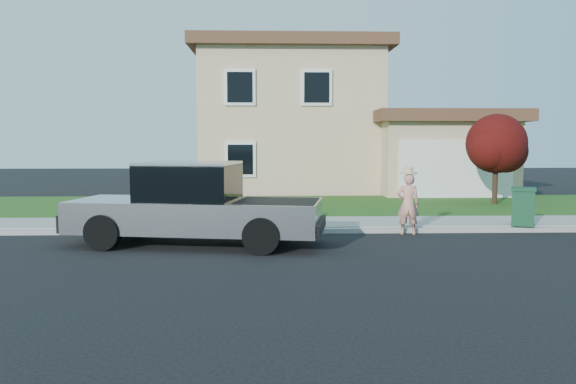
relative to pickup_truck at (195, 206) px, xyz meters
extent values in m
plane|color=black|center=(2.66, -1.36, -0.87)|extent=(80.00, 80.00, 0.00)
cube|color=gray|center=(3.66, 1.54, -0.81)|extent=(40.00, 0.20, 0.12)
cube|color=gray|center=(3.66, 2.64, -0.80)|extent=(40.00, 2.00, 0.15)
cube|color=#225017|center=(3.66, 7.14, -0.82)|extent=(40.00, 7.00, 0.10)
cube|color=tan|center=(2.66, 15.64, 2.33)|extent=(8.00, 9.00, 6.40)
cube|color=tan|center=(9.16, 12.64, 0.73)|extent=(5.50, 6.00, 3.20)
cube|color=white|center=(9.16, 9.62, 0.38)|extent=(4.60, 0.12, 2.30)
cube|color=#4C2D1E|center=(2.66, 15.64, 5.73)|extent=(8.80, 9.80, 0.50)
cube|color=#4C2D1E|center=(9.16, 12.64, 2.53)|extent=(6.20, 6.80, 0.50)
cube|color=white|center=(0.46, 11.09, 3.73)|extent=(1.30, 0.10, 1.50)
cube|color=white|center=(3.66, 11.09, 3.73)|extent=(1.30, 0.10, 1.50)
cube|color=black|center=(0.46, 11.09, 0.73)|extent=(1.30, 0.10, 1.50)
cylinder|color=black|center=(-1.89, -0.58, -0.48)|extent=(0.81, 0.42, 0.78)
cylinder|color=black|center=(-1.59, 1.18, -0.48)|extent=(0.81, 0.42, 0.78)
cylinder|color=black|center=(1.50, -1.16, -0.48)|extent=(0.81, 0.42, 0.78)
cylinder|color=black|center=(1.80, 0.60, -0.48)|extent=(0.81, 0.42, 0.78)
cube|color=#A7A9AE|center=(0.03, 0.00, -0.20)|extent=(5.77, 2.84, 0.70)
cube|color=black|center=(-0.12, 0.02, 0.53)|extent=(2.31, 2.12, 0.82)
cube|color=#A7A9AE|center=(-0.12, 0.02, 0.96)|extent=(2.31, 2.12, 0.08)
cube|color=black|center=(1.84, -0.31, 0.13)|extent=(2.00, 1.92, 0.06)
cube|color=black|center=(-2.72, 0.46, -0.34)|extent=(0.42, 1.83, 0.39)
cube|color=black|center=(2.78, -0.47, -0.39)|extent=(0.42, 1.83, 0.24)
cube|color=black|center=(-0.70, 1.18, 0.44)|extent=(0.15, 0.23, 0.17)
imported|color=tan|center=(5.13, 1.26, -0.10)|extent=(0.61, 0.45, 1.54)
cylinder|color=#D1B186|center=(5.13, 1.26, 0.69)|extent=(0.41, 0.41, 0.04)
cylinder|color=#D1B186|center=(5.13, 1.26, 0.75)|extent=(0.20, 0.20, 0.14)
cylinder|color=black|center=(9.79, 7.28, -0.03)|extent=(0.18, 0.18, 1.48)
sphere|color=#430F0E|center=(9.79, 7.28, 1.40)|extent=(2.12, 2.12, 2.12)
sphere|color=#430F0E|center=(10.25, 7.55, 1.12)|extent=(1.57, 1.57, 1.57)
sphere|color=#430F0E|center=(9.42, 7.00, 1.21)|extent=(1.48, 1.48, 1.48)
cube|color=#103B21|center=(8.28, 1.74, -0.27)|extent=(0.76, 0.81, 0.91)
cube|color=#103B21|center=(8.28, 1.74, 0.23)|extent=(0.84, 0.88, 0.07)
camera|label=1|loc=(1.65, -12.56, 1.42)|focal=35.00mm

